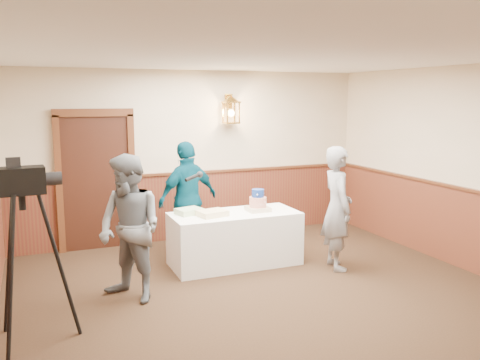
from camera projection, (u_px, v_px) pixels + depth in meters
The scene contains 10 objects.
ground at pixel (291, 318), 5.50m from camera, with size 7.00×7.00×0.00m, color black.
room_shell at pixel (270, 173), 5.65m from camera, with size 6.02×7.02×2.81m.
display_table at pixel (235, 239), 7.21m from camera, with size 1.80×0.80×0.75m, color white.
tiered_cake at pixel (258, 202), 7.26m from camera, with size 0.31×0.31×0.32m.
sheet_cake_yellow at pixel (212, 213), 6.95m from camera, with size 0.38×0.29×0.08m, color #ECD08D.
sheet_cake_green at pixel (189, 211), 7.07m from camera, with size 0.34×0.27×0.08m, color #ACD193.
interviewer at pixel (130, 229), 5.86m from camera, with size 1.56×1.08×1.72m.
baker at pixel (337, 208), 6.98m from camera, with size 0.62×0.41×1.71m, color gray.
assistant_p at pixel (188, 199), 7.55m from camera, with size 1.01×0.42×1.73m, color #053C4F.
tv_camera_rig at pixel (27, 267), 4.80m from camera, with size 0.68×0.63×1.73m.
Camera 1 is at (-2.47, -4.59, 2.36)m, focal length 38.00 mm.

